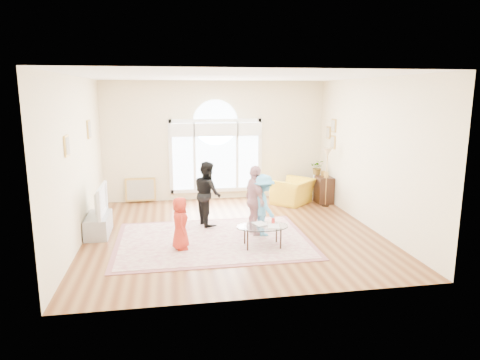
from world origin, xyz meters
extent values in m
plane|color=#582C14|center=(0.00, 0.00, 0.00)|extent=(6.00, 6.00, 0.00)
plane|color=beige|center=(0.00, 3.00, 1.60)|extent=(6.00, 0.00, 6.00)
plane|color=beige|center=(0.00, -3.00, 1.60)|extent=(6.00, 0.00, 6.00)
plane|color=beige|center=(-3.00, 0.00, 1.60)|extent=(0.00, 6.00, 6.00)
plane|color=beige|center=(3.00, 0.00, 1.60)|extent=(0.00, 6.00, 6.00)
plane|color=white|center=(0.00, 0.00, 3.20)|extent=(6.00, 6.00, 0.00)
cube|color=white|center=(0.00, 2.96, 0.25)|extent=(2.50, 0.08, 0.10)
cube|color=white|center=(0.00, 2.96, 2.15)|extent=(2.50, 0.08, 0.10)
cube|color=white|center=(-1.22, 2.96, 1.20)|extent=(0.10, 0.08, 2.00)
cube|color=white|center=(1.22, 2.96, 1.20)|extent=(0.10, 0.08, 2.00)
cube|color=#C6E2FF|center=(-0.90, 2.96, 1.20)|extent=(0.55, 0.02, 1.80)
cube|color=#C6E2FF|center=(0.90, 2.96, 1.20)|extent=(0.55, 0.02, 1.80)
cube|color=#C6E2FF|center=(0.00, 2.96, 1.20)|extent=(1.10, 0.02, 1.80)
cylinder|color=#C6E2FF|center=(0.00, 2.96, 2.10)|extent=(1.20, 0.02, 1.20)
cube|color=white|center=(-0.59, 2.95, 1.20)|extent=(0.07, 0.04, 1.80)
cube|color=white|center=(0.59, 2.95, 1.20)|extent=(0.07, 0.04, 1.80)
cube|color=white|center=(-0.90, 2.88, 1.92)|extent=(0.65, 0.12, 0.35)
cube|color=white|center=(0.00, 2.88, 1.92)|extent=(1.20, 0.12, 0.35)
cube|color=white|center=(0.90, 2.88, 1.92)|extent=(0.65, 0.12, 0.35)
cube|color=tan|center=(-2.98, 1.30, 2.10)|extent=(0.03, 0.34, 0.40)
cube|color=#ADA38E|center=(-2.96, 1.30, 2.10)|extent=(0.01, 0.28, 0.34)
cube|color=tan|center=(-2.98, -0.90, 2.00)|extent=(0.03, 0.30, 0.36)
cube|color=#ADA38E|center=(-2.96, -0.90, 2.00)|extent=(0.01, 0.24, 0.30)
cube|color=tan|center=(2.98, 2.05, 2.05)|extent=(0.03, 0.28, 0.34)
cube|color=#ADA38E|center=(2.96, 2.05, 2.05)|extent=(0.01, 0.22, 0.28)
cube|color=tan|center=(2.98, 2.05, 1.62)|extent=(0.03, 0.28, 0.34)
cube|color=#ADA38E|center=(2.96, 2.05, 1.62)|extent=(0.01, 0.22, 0.28)
cube|color=tan|center=(2.98, 2.40, 1.84)|extent=(0.03, 0.26, 0.32)
cube|color=#ADA38E|center=(2.96, 2.40, 1.84)|extent=(0.01, 0.20, 0.26)
cube|color=beige|center=(-0.46, -0.44, 0.01)|extent=(3.60, 2.60, 0.02)
cube|color=#905658|center=(-0.46, -0.44, 0.01)|extent=(3.80, 2.80, 0.01)
cube|color=#93969B|center=(-2.75, 0.30, 0.21)|extent=(0.45, 1.00, 0.42)
imported|color=black|center=(-2.75, 0.30, 0.73)|extent=(0.14, 1.07, 0.62)
cube|color=#69D4E0|center=(-2.66, 0.30, 0.73)|extent=(0.02, 0.88, 0.50)
ellipsoid|color=silver|center=(0.43, -0.98, 0.41)|extent=(1.00, 0.66, 0.02)
cylinder|color=black|center=(0.75, -0.81, 0.20)|extent=(0.03, 0.03, 0.40)
cylinder|color=black|center=(0.12, -0.79, 0.20)|extent=(0.03, 0.03, 0.40)
cylinder|color=black|center=(0.74, -1.16, 0.20)|extent=(0.03, 0.03, 0.40)
cylinder|color=black|center=(0.11, -1.15, 0.20)|extent=(0.03, 0.03, 0.40)
imported|color=#B2A58C|center=(0.30, -0.93, 0.43)|extent=(0.30, 0.34, 0.03)
imported|color=#B2A58C|center=(0.52, -1.05, 0.43)|extent=(0.27, 0.33, 0.02)
cylinder|color=red|center=(0.65, -0.89, 0.48)|extent=(0.07, 0.07, 0.12)
imported|color=yellow|center=(1.94, 2.10, 0.33)|extent=(1.34, 1.33, 0.66)
cube|color=black|center=(2.78, 2.05, 0.35)|extent=(0.40, 0.50, 0.70)
cylinder|color=black|center=(2.70, 1.71, 0.01)|extent=(0.20, 0.20, 0.02)
cylinder|color=#A7803E|center=(2.70, 1.71, 0.68)|extent=(0.02, 0.02, 1.35)
cone|color=#CCB284|center=(2.70, 1.71, 1.40)|extent=(0.28, 0.28, 0.22)
cylinder|color=white|center=(2.70, 2.38, 0.35)|extent=(0.20, 0.20, 0.70)
imported|color=#33722D|center=(2.70, 2.38, 0.90)|extent=(0.46, 0.44, 0.41)
cube|color=tan|center=(-2.04, 2.90, 0.00)|extent=(0.80, 0.14, 0.62)
imported|color=red|center=(-1.11, -0.84, 0.51)|extent=(0.33, 0.49, 0.99)
imported|color=black|center=(-0.46, 0.58, 0.73)|extent=(0.70, 0.81, 1.41)
imported|color=#CC949C|center=(0.43, -0.25, 0.74)|extent=(0.49, 0.89, 1.44)
imported|color=#58B0E3|center=(0.59, -0.31, 0.65)|extent=(0.64, 0.90, 1.26)
camera|label=1|loc=(-1.29, -8.52, 2.88)|focal=32.00mm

